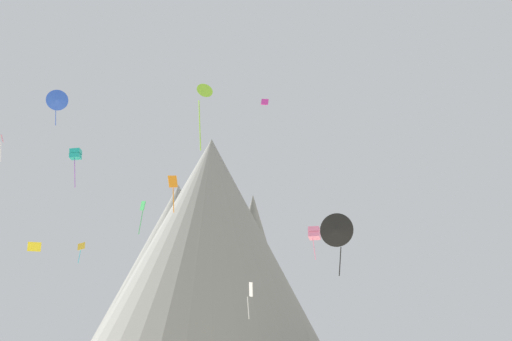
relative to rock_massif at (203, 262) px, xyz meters
name	(u,v)px	position (x,y,z in m)	size (l,w,h in m)	color
rock_massif	(203,262)	(0.00, 0.00, 0.00)	(56.15, 52.36, 49.08)	gray
kite_green_mid	(142,209)	(-9.89, -55.75, -1.36)	(0.76, 0.98, 4.27)	green
kite_gold_mid	(81,248)	(-17.67, -50.88, -5.54)	(1.01, 0.77, 2.74)	gold
kite_rainbow_high	(2,143)	(-27.20, -56.98, 6.18)	(0.37, 0.51, 3.43)	#E5668C
kite_lime_mid	(204,93)	(-3.73, -89.68, 0.49)	(1.41, 0.96, 5.53)	#8CD133
kite_teal_high	(76,154)	(-18.76, -54.00, 6.01)	(1.49, 1.45, 5.15)	teal
kite_pink_mid	(314,233)	(9.79, -65.22, -5.69)	(1.64, 1.69, 3.68)	pink
kite_blue_high	(57,100)	(-20.11, -61.86, 10.28)	(2.61, 0.83, 4.51)	blue
kite_orange_mid	(173,185)	(-5.98, -78.87, -4.10)	(0.95, 0.72, 3.51)	orange
kite_magenta_high	(265,102)	(2.74, -76.56, 5.27)	(0.80, 0.43, 0.76)	#D1339E
kite_white_low	(250,293)	(2.33, -67.58, -12.63)	(0.59, 0.81, 3.82)	white
kite_black_low	(336,230)	(6.45, -89.29, -9.92)	(2.47, 1.37, 4.75)	black
kite_yellow_low	(34,247)	(-16.98, -81.94, -10.43)	(1.08, 0.56, 0.76)	yellow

